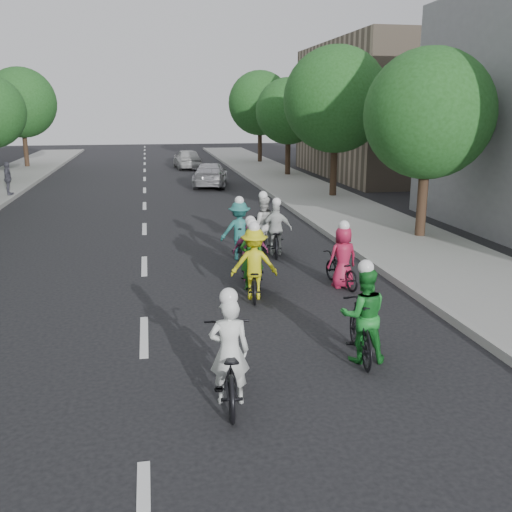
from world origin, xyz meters
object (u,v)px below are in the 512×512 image
object	(u,v)px
cyclist_3	(250,257)
spectator_1	(8,179)
cyclist_0	(229,362)
follow_car_trail	(187,159)
cyclist_8	(276,235)
follow_car_lead	(210,175)
cyclist_7	(239,235)
cyclist_2	(254,270)
cyclist_5	(251,263)
cyclist_6	(263,230)
cyclist_4	(342,264)
cyclist_1	(362,322)

from	to	relation	value
cyclist_3	spectator_1	world-z (taller)	spectator_1
cyclist_0	follow_car_trail	xyz separation A→B (m)	(1.76, 33.33, 0.12)
cyclist_8	follow_car_lead	bearing A→B (deg)	-77.89
cyclist_3	cyclist_7	bearing A→B (deg)	-83.88
cyclist_2	cyclist_7	xyz separation A→B (m)	(0.22, 3.44, 0.06)
cyclist_0	cyclist_5	xyz separation A→B (m)	(1.27, 5.18, 0.03)
cyclist_2	cyclist_6	size ratio (longest dim) A/B	0.93
cyclist_4	spectator_1	size ratio (longest dim) A/B	1.05
follow_car_trail	spectator_1	xyz separation A→B (m)	(-9.29, -12.20, 0.23)
cyclist_7	spectator_1	world-z (taller)	cyclist_7
spectator_1	cyclist_4	bearing A→B (deg)	-151.73
follow_car_trail	cyclist_0	bearing A→B (deg)	83.12
follow_car_trail	cyclist_4	bearing A→B (deg)	89.47
cyclist_2	follow_car_trail	xyz separation A→B (m)	(0.56, 28.82, 0.05)
cyclist_2	follow_car_trail	world-z (taller)	cyclist_2
cyclist_3	spectator_1	distance (m)	17.67
cyclist_3	spectator_1	bearing A→B (deg)	-51.89
follow_car_trail	spectator_1	distance (m)	15.34
cyclist_8	follow_car_lead	world-z (taller)	cyclist_8
cyclist_0	cyclist_8	distance (m)	8.65
cyclist_6	spectator_1	distance (m)	15.85
cyclist_6	cyclist_7	distance (m)	1.07
cyclist_5	follow_car_lead	bearing A→B (deg)	-96.08
cyclist_7	follow_car_lead	distance (m)	15.66
cyclist_5	cyclist_6	bearing A→B (deg)	-108.38
cyclist_1	cyclist_6	world-z (taller)	cyclist_6
cyclist_3	follow_car_trail	xyz separation A→B (m)	(0.40, 27.47, 0.10)
cyclist_0	cyclist_6	bearing A→B (deg)	-99.00
cyclist_3	follow_car_lead	size ratio (longest dim) A/B	0.37
cyclist_2	cyclist_4	world-z (taller)	cyclist_2
cyclist_1	follow_car_lead	bearing A→B (deg)	-80.69
cyclist_0	cyclist_7	distance (m)	8.07
follow_car_trail	cyclist_2	bearing A→B (deg)	85.03
cyclist_0	cyclist_7	size ratio (longest dim) A/B	1.13
cyclist_4	follow_car_trail	size ratio (longest dim) A/B	0.40
cyclist_3	follow_car_lead	xyz separation A→B (m)	(0.96, 17.72, 0.04)
follow_car_trail	spectator_1	size ratio (longest dim) A/B	2.64
cyclist_7	follow_car_trail	distance (m)	25.38
cyclist_1	follow_car_trail	xyz separation A→B (m)	(-0.64, 32.36, 0.03)
cyclist_1	cyclist_8	xyz separation A→B (m)	(0.16, 7.30, -0.09)
cyclist_4	follow_car_trail	distance (m)	28.45
cyclist_2	cyclist_8	xyz separation A→B (m)	(1.35, 3.76, -0.06)
cyclist_5	cyclist_0	bearing A→B (deg)	73.41
cyclist_7	cyclist_6	bearing A→B (deg)	-135.62
cyclist_2	cyclist_6	world-z (taller)	cyclist_6
cyclist_3	cyclist_5	bearing A→B (deg)	90.27
cyclist_3	cyclist_5	size ratio (longest dim) A/B	0.91
follow_car_lead	cyclist_6	bearing A→B (deg)	99.23
cyclist_8	spectator_1	distance (m)	16.35
cyclist_7	cyclist_8	bearing A→B (deg)	-160.55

